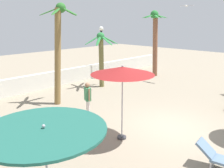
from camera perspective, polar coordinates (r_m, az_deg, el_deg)
The scene contains 11 objects.
ground_plane at distance 11.26m, azimuth 12.80°, elevation -9.90°, with size 56.00×56.00×0.00m, color gray.
boundary_wall at distance 17.73m, azimuth -14.93°, elevation 0.80°, with size 25.20×0.30×1.08m, color silver.
patio_umbrella_0 at distance 5.81m, azimuth -15.27°, elevation -10.79°, with size 2.80×2.80×2.36m.
patio_umbrella_2 at distance 9.27m, azimuth 2.42°, elevation 2.97°, with size 2.40×2.40×2.96m.
palm_tree_0 at distance 20.77m, azimuth 9.79°, elevation 10.63°, with size 2.08×2.08×5.32m.
palm_tree_1 at distance 17.18m, azimuth -2.49°, elevation 7.21°, with size 2.38×2.41×3.78m.
palm_tree_2 at distance 13.86m, azimuth -12.13°, elevation 8.87°, with size 2.20×2.22×5.47m.
lamp_post_1 at distance 19.70m, azimuth -2.44°, elevation 8.15°, with size 0.34×0.34×4.10m.
lounge_chair_0 at distance 10.74m, azimuth -23.30°, elevation -9.71°, with size 0.75×1.93×0.84m.
guest_0 at distance 11.80m, azimuth -5.59°, elevation -2.90°, with size 0.36×0.52×1.75m.
seagull_1 at distance 19.08m, azimuth 16.66°, elevation 16.79°, with size 0.38×1.06×0.14m.
Camera 1 is at (-8.95, -5.09, 4.58)m, focal length 39.97 mm.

